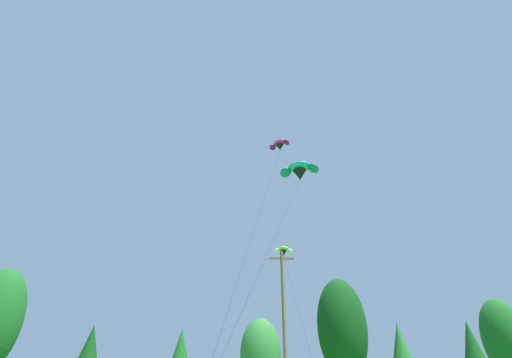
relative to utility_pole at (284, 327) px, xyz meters
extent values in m
cone|color=#0F3D14|center=(-18.04, 11.02, -1.54)|extent=(3.37, 3.37, 5.95)
cone|color=#19561E|center=(-9.56, 15.95, -1.35)|extent=(3.44, 3.44, 6.18)
ellipsoid|color=#2D7033|center=(-0.84, 11.51, -1.15)|extent=(4.23, 4.23, 7.05)
ellipsoid|color=#0F3D14|center=(8.46, 12.66, 1.69)|extent=(5.49, 5.49, 10.72)
cone|color=#236628|center=(15.30, 13.65, -0.97)|extent=(3.57, 3.57, 6.62)
cone|color=#144719|center=(22.78, 12.04, -0.89)|extent=(3.60, 3.60, 6.71)
ellipsoid|color=#19561E|center=(30.10, 16.44, 1.00)|extent=(5.18, 5.18, 9.82)
cylinder|color=brown|center=(0.00, 0.00, -0.27)|extent=(0.26, 0.26, 12.67)
cube|color=brown|center=(0.00, 0.00, 5.46)|extent=(2.20, 0.14, 0.14)
ellipsoid|color=teal|center=(0.64, -6.46, 10.72)|extent=(2.07, 1.79, 0.75)
ellipsoid|color=#0F666B|center=(1.65, -6.86, 10.42)|extent=(1.19, 1.24, 0.93)
ellipsoid|color=#0F666B|center=(-0.37, -6.05, 10.42)|extent=(1.27, 1.30, 0.93)
cone|color=black|center=(0.69, -6.35, 10.05)|extent=(1.27, 1.27, 0.84)
cylinder|color=black|center=(-2.53, -10.24, 2.11)|extent=(6.45, 7.80, 15.06)
ellipsoid|color=#93D633|center=(2.20, 12.88, 10.70)|extent=(1.41, 0.93, 0.76)
ellipsoid|color=white|center=(3.05, 12.94, 10.46)|extent=(0.87, 0.76, 0.85)
ellipsoid|color=white|center=(1.35, 12.81, 10.46)|extent=(0.83, 0.77, 0.85)
cone|color=black|center=(2.19, 12.95, 10.17)|extent=(0.82, 0.82, 0.65)
cylinder|color=black|center=(1.59, 2.66, 2.22)|extent=(1.22, 20.59, 15.28)
ellipsoid|color=#D12893|center=(-0.39, -3.63, 14.92)|extent=(1.37, 1.30, 0.54)
ellipsoid|color=#66144C|center=(0.18, -4.06, 14.72)|extent=(0.83, 0.82, 0.65)
ellipsoid|color=#66144C|center=(-0.95, -3.20, 14.72)|extent=(0.83, 0.85, 0.65)
cone|color=black|center=(-0.35, -3.57, 14.48)|extent=(0.89, 0.89, 0.55)
cylinder|color=black|center=(-3.05, -8.85, 4.39)|extent=(5.42, 10.58, 19.63)
camera|label=1|loc=(-4.59, -30.36, -4.06)|focal=25.73mm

